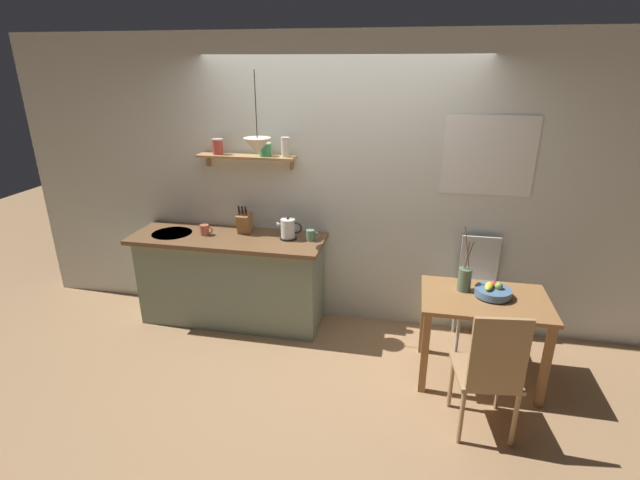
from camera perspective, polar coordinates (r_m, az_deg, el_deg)
name	(u,v)px	position (r m, az deg, el deg)	size (l,w,h in m)	color
ground_plane	(325,348)	(4.37, 0.65, -12.98)	(14.00, 14.00, 0.00)	#A87F56
back_wall	(361,187)	(4.38, 4.99, 6.46)	(6.80, 0.11, 2.70)	silver
kitchen_counter	(231,278)	(4.67, -10.75, -4.59)	(1.83, 0.63, 0.90)	gray
wall_shelf	(250,152)	(4.39, -8.52, 10.51)	(0.92, 0.20, 0.31)	tan
dining_table	(483,312)	(3.92, 19.28, -8.28)	(0.97, 0.65, 0.73)	#9E6B3D
dining_chair_near	(490,370)	(3.40, 20.04, -14.62)	(0.46, 0.47, 0.99)	tan
dining_chair_far	(477,288)	(4.48, 18.64, -5.59)	(0.38, 0.42, 0.98)	silver
fruit_bowl	(493,291)	(3.89, 20.31, -5.85)	(0.28, 0.28, 0.12)	#51759E
twig_vase	(465,279)	(3.89, 17.20, -4.55)	(0.10, 0.10, 0.54)	#567056
electric_kettle	(288,229)	(4.32, -3.88, 1.32)	(0.24, 0.16, 0.22)	black
knife_block	(245,222)	(4.52, -9.16, 2.16)	(0.12, 0.17, 0.28)	#9E6B3D
coffee_mug_by_sink	(205,230)	(4.56, -13.84, 1.20)	(0.12, 0.08, 0.10)	#C6664C
coffee_mug_spare	(311,235)	(4.28, -1.13, 0.59)	(0.12, 0.08, 0.10)	slate
pendant_lamp	(258,146)	(4.08, -7.61, 11.34)	(0.23, 0.23, 0.67)	black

